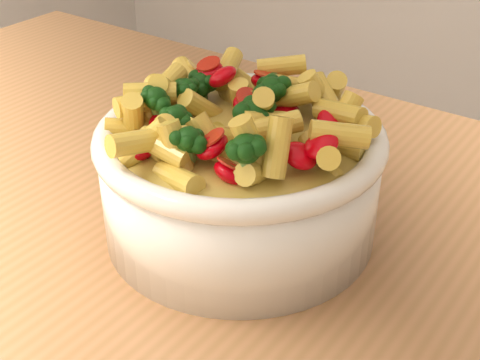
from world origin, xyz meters
The scene contains 2 objects.
serving_bowl centered at (0.00, 0.07, 0.95)m, with size 0.23×0.23×0.10m.
pasta_salad centered at (0.00, 0.07, 1.01)m, with size 0.18×0.18×0.04m.
Camera 1 is at (0.27, -0.30, 1.23)m, focal length 50.00 mm.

